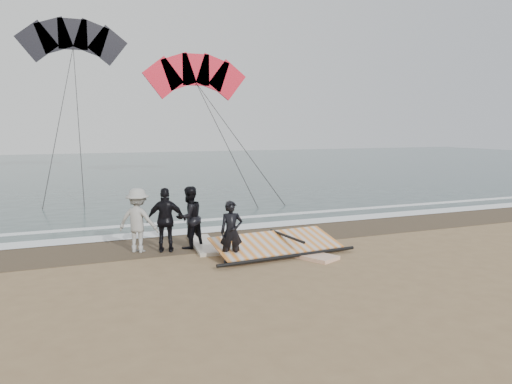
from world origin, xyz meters
TOP-DOWN VIEW (x-y plane):
  - ground at (0.00, 0.00)m, footprint 120.00×120.00m
  - sea at (0.00, 33.00)m, footprint 120.00×54.00m
  - wet_sand at (0.00, 4.50)m, footprint 120.00×2.80m
  - foam_near at (0.00, 5.90)m, footprint 120.00×0.90m
  - foam_far at (0.00, 7.60)m, footprint 120.00×0.45m
  - man_main at (-1.25, 1.90)m, footprint 0.63×0.48m
  - board_white at (0.61, 2.01)m, footprint 1.63×2.47m
  - board_cream at (-1.39, 3.82)m, footprint 0.91×2.43m
  - trio_cluster at (-2.59, 3.76)m, footprint 2.57×1.24m
  - sail_rig at (0.12, 2.41)m, footprint 4.02×1.96m
  - kite_red at (3.66, 22.00)m, footprint 7.66×6.52m
  - kite_dark at (-3.46, 26.49)m, footprint 8.01×7.16m

SIDE VIEW (x-z plane):
  - ground at x=0.00m, z-range 0.00..0.00m
  - wet_sand at x=0.00m, z-range 0.00..0.01m
  - sea at x=0.00m, z-range 0.00..0.02m
  - foam_near at x=0.00m, z-range 0.02..0.03m
  - foam_far at x=0.00m, z-range 0.02..0.03m
  - board_white at x=0.61m, z-range 0.00..0.10m
  - board_cream at x=-1.39m, z-range 0.00..0.10m
  - sail_rig at x=0.12m, z-range -0.05..0.44m
  - man_main at x=-1.25m, z-range 0.00..1.56m
  - trio_cluster at x=-2.59m, z-range -0.01..1.76m
  - kite_red at x=3.66m, z-range -0.65..13.63m
  - kite_dark at x=-3.46m, z-range 0.57..17.27m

